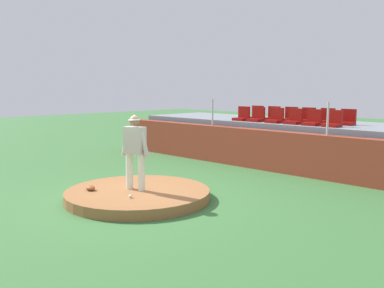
# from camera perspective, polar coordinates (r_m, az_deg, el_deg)

# --- Properties ---
(ground_plane) EXTENTS (60.00, 60.00, 0.00)m
(ground_plane) POSITION_cam_1_polar(r_m,az_deg,el_deg) (9.93, -7.31, -7.45)
(ground_plane) COLOR #3B7138
(pitchers_mound) EXTENTS (3.33, 3.33, 0.23)m
(pitchers_mound) POSITION_cam_1_polar(r_m,az_deg,el_deg) (9.90, -7.32, -6.81)
(pitchers_mound) COLOR #9A6338
(pitchers_mound) RESTS_ON ground_plane
(pitcher) EXTENTS (0.78, 0.37, 1.75)m
(pitcher) POSITION_cam_1_polar(r_m,az_deg,el_deg) (9.71, -7.73, -0.32)
(pitcher) COLOR white
(pitcher) RESTS_ON pitchers_mound
(baseball) EXTENTS (0.07, 0.07, 0.07)m
(baseball) POSITION_cam_1_polar(r_m,az_deg,el_deg) (9.18, -8.31, -7.00)
(baseball) COLOR white
(baseball) RESTS_ON pitchers_mound
(fielding_glove) EXTENTS (0.35, 0.28, 0.11)m
(fielding_glove) POSITION_cam_1_polar(r_m,az_deg,el_deg) (10.02, -13.58, -5.79)
(fielding_glove) COLOR brown
(fielding_glove) RESTS_ON pitchers_mound
(brick_barrier) EXTENTS (13.52, 0.40, 1.26)m
(brick_barrier) POSITION_cam_1_polar(r_m,az_deg,el_deg) (13.47, 9.95, -0.79)
(brick_barrier) COLOR #933826
(brick_barrier) RESTS_ON ground_plane
(fence_post_left) EXTENTS (0.06, 0.06, 0.92)m
(fence_post_left) POSITION_cam_1_polar(r_m,az_deg,el_deg) (14.76, 2.79, 4.30)
(fence_post_left) COLOR silver
(fence_post_left) RESTS_ON brick_barrier
(fence_post_right) EXTENTS (0.06, 0.06, 0.92)m
(fence_post_right) POSITION_cam_1_polar(r_m,az_deg,el_deg) (12.31, 17.89, 3.28)
(fence_post_right) COLOR silver
(fence_post_right) RESTS_ON brick_barrier
(bleacher_platform) EXTENTS (12.66, 3.11, 1.41)m
(bleacher_platform) POSITION_cam_1_polar(r_m,az_deg,el_deg) (15.13, 14.29, 0.29)
(bleacher_platform) COLOR gray
(bleacher_platform) RESTS_ON ground_plane
(stadium_chair_0) EXTENTS (0.48, 0.44, 0.50)m
(stadium_chair_0) POSITION_cam_1_polar(r_m,az_deg,el_deg) (15.17, 6.81, 3.76)
(stadium_chair_0) COLOR maroon
(stadium_chair_0) RESTS_ON bleacher_platform
(stadium_chair_1) EXTENTS (0.48, 0.44, 0.50)m
(stadium_chair_1) POSITION_cam_1_polar(r_m,az_deg,el_deg) (14.79, 8.78, 3.63)
(stadium_chair_1) COLOR maroon
(stadium_chair_1) RESTS_ON bleacher_platform
(stadium_chair_2) EXTENTS (0.48, 0.44, 0.50)m
(stadium_chair_2) POSITION_cam_1_polar(r_m,az_deg,el_deg) (14.35, 11.22, 3.45)
(stadium_chair_2) COLOR maroon
(stadium_chair_2) RESTS_ON bleacher_platform
(stadium_chair_3) EXTENTS (0.48, 0.44, 0.50)m
(stadium_chair_3) POSITION_cam_1_polar(r_m,az_deg,el_deg) (14.00, 13.63, 3.28)
(stadium_chair_3) COLOR maroon
(stadium_chair_3) RESTS_ON bleacher_platform
(stadium_chair_4) EXTENTS (0.48, 0.44, 0.50)m
(stadium_chair_4) POSITION_cam_1_polar(r_m,az_deg,el_deg) (13.62, 16.03, 3.09)
(stadium_chair_4) COLOR maroon
(stadium_chair_4) RESTS_ON bleacher_platform
(stadium_chair_5) EXTENTS (0.48, 0.44, 0.50)m
(stadium_chair_5) POSITION_cam_1_polar(r_m,az_deg,el_deg) (13.31, 18.53, 2.89)
(stadium_chair_5) COLOR maroon
(stadium_chair_5) RESTS_ON bleacher_platform
(stadium_chair_6) EXTENTS (0.48, 0.44, 0.50)m
(stadium_chair_6) POSITION_cam_1_polar(r_m,az_deg,el_deg) (15.88, 8.66, 3.90)
(stadium_chair_6) COLOR maroon
(stadium_chair_6) RESTS_ON bleacher_platform
(stadium_chair_7) EXTENTS (0.48, 0.44, 0.50)m
(stadium_chair_7) POSITION_cam_1_polar(r_m,az_deg,el_deg) (15.47, 10.83, 3.75)
(stadium_chair_7) COLOR maroon
(stadium_chair_7) RESTS_ON bleacher_platform
(stadium_chair_8) EXTENTS (0.48, 0.44, 0.50)m
(stadium_chair_8) POSITION_cam_1_polar(r_m,az_deg,el_deg) (15.11, 13.10, 3.60)
(stadium_chair_8) COLOR maroon
(stadium_chair_8) RESTS_ON bleacher_platform
(stadium_chair_9) EXTENTS (0.48, 0.44, 0.50)m
(stadium_chair_9) POSITION_cam_1_polar(r_m,az_deg,el_deg) (14.76, 15.31, 3.44)
(stadium_chair_9) COLOR maroon
(stadium_chair_9) RESTS_ON bleacher_platform
(stadium_chair_10) EXTENTS (0.48, 0.44, 0.50)m
(stadium_chair_10) POSITION_cam_1_polar(r_m,az_deg,el_deg) (14.47, 17.69, 3.27)
(stadium_chair_10) COLOR maroon
(stadium_chair_10) RESTS_ON bleacher_platform
(stadium_chair_11) EXTENTS (0.48, 0.44, 0.50)m
(stadium_chair_11) POSITION_cam_1_polar(r_m,az_deg,el_deg) (14.10, 20.22, 3.06)
(stadium_chair_11) COLOR maroon
(stadium_chair_11) RESTS_ON bleacher_platform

